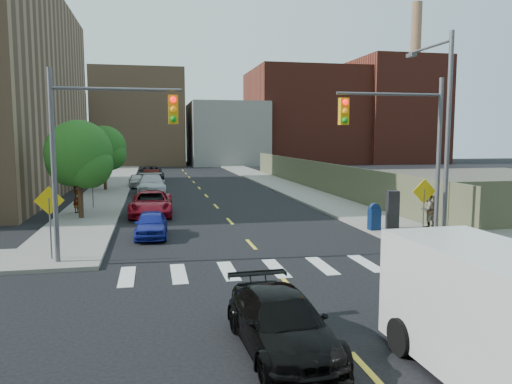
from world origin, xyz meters
name	(u,v)px	position (x,y,z in m)	size (l,w,h in m)	color
ground	(308,306)	(0.00, 0.00, 0.00)	(160.00, 160.00, 0.00)	black
sidewalk_nw	(117,180)	(-7.75, 41.50, 0.07)	(3.50, 73.00, 0.15)	gray
sidewalk_ne	(261,177)	(7.75, 41.50, 0.07)	(3.50, 73.00, 0.15)	gray
fence_north	(316,176)	(9.60, 28.00, 1.25)	(0.12, 44.00, 2.50)	#6A6B4B
gravel_lot	(489,184)	(28.00, 30.00, 0.03)	(36.00, 42.00, 0.06)	#595447
bg_bldg_west	(32,127)	(-22.00, 70.00, 6.00)	(14.00, 18.00, 12.00)	#592319
bg_bldg_midwest	(139,119)	(-6.00, 72.00, 7.50)	(14.00, 16.00, 15.00)	#8C6B4C
bg_bldg_center	(226,134)	(8.00, 70.00, 5.00)	(12.00, 16.00, 10.00)	gray
bg_bldg_east	(303,117)	(22.00, 72.00, 8.00)	(18.00, 18.00, 16.00)	#592319
bg_bldg_fareast	(393,111)	(38.00, 70.00, 9.00)	(14.00, 16.00, 18.00)	#592319
smokestack	(414,83)	(42.00, 70.00, 14.00)	(1.80, 1.80, 28.00)	#8C6B4C
signal_nw	(98,139)	(-5.98, 6.00, 4.53)	(4.59, 0.30, 7.00)	#59595E
signal_ne	(406,139)	(5.98, 6.00, 4.53)	(4.59, 0.30, 7.00)	#59595E
streetlight_ne	(443,122)	(8.20, 6.90, 5.22)	(0.25, 3.70, 9.00)	#59595E
warn_sign_nw	(50,209)	(-7.80, 6.50, 1.99)	(1.06, 0.06, 2.83)	#59595E
warn_sign_ne	(424,199)	(7.20, 6.50, 1.99)	(1.06, 0.06, 2.83)	#59595E
warn_sign_midwest	(92,178)	(-7.80, 20.00, 1.99)	(1.06, 0.06, 2.83)	#59595E
tree_west_near	(79,157)	(-8.00, 16.05, 3.48)	(3.66, 3.64, 5.52)	#332114
tree_west_far	(104,150)	(-8.00, 31.05, 3.48)	(3.66, 3.64, 5.52)	#332114
parked_car_blue	(151,224)	(-4.20, 10.49, 0.61)	(1.44, 3.57, 1.22)	navy
parked_car_black	(151,205)	(-4.20, 17.07, 0.63)	(1.32, 3.80, 1.25)	black
parked_car_red	(151,204)	(-4.20, 16.83, 0.72)	(2.40, 5.20, 1.45)	maroon
parked_car_silver	(151,184)	(-4.20, 28.28, 0.79)	(2.21, 5.45, 1.58)	#B7B9BF
parked_car_white	(137,181)	(-5.50, 33.71, 0.61)	(1.45, 3.59, 1.22)	#BBBBBB
parked_car_maroon	(151,177)	(-4.20, 36.89, 0.70)	(1.48, 4.26, 1.40)	#390E0B
parked_car_grey	(151,173)	(-4.20, 40.92, 0.74)	(2.45, 5.32, 1.48)	black
black_sedan	(282,323)	(-1.45, -2.61, 0.63)	(1.77, 4.36, 1.27)	black
cargo_van	(501,317)	(2.09, -4.93, 1.35)	(2.44, 5.65, 2.57)	silver
mailbox	(374,217)	(6.30, 9.35, 0.77)	(0.56, 0.44, 1.29)	navy
payphone	(393,210)	(7.31, 9.49, 1.07)	(0.55, 0.45, 1.85)	black
pedestrian_west	(77,198)	(-8.47, 17.95, 1.00)	(0.62, 0.40, 1.69)	gray
pedestrian_east	(428,210)	(9.20, 9.48, 1.01)	(0.84, 0.65, 1.72)	gray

